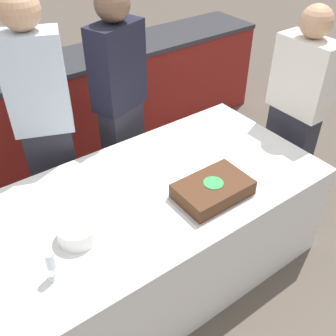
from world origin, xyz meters
name	(u,v)px	position (x,y,z in m)	size (l,w,h in m)	color
ground_plane	(153,268)	(0.00, 0.00, 0.00)	(14.00, 14.00, 0.00)	brown
back_counter	(49,116)	(0.00, 1.60, 0.46)	(4.40, 0.58, 0.92)	maroon
dining_table	(152,232)	(0.00, 0.00, 0.36)	(2.09, 1.05, 0.72)	white
cake	(213,190)	(0.26, -0.25, 0.77)	(0.46, 0.31, 0.10)	#B7B2AD
plate_stack	(78,231)	(-0.50, -0.09, 0.77)	(0.21, 0.21, 0.09)	white
wine_glass	(51,262)	(-0.69, -0.25, 0.82)	(0.07, 0.07, 0.16)	white
side_plate_near_cake	(171,174)	(0.18, 0.04, 0.72)	(0.18, 0.18, 0.00)	white
person_cutting_cake	(120,104)	(0.26, 0.75, 0.87)	(0.42, 0.31, 1.66)	#282833
person_seated_right	(296,113)	(1.26, 0.00, 0.80)	(0.21, 0.41, 1.55)	#282833
person_standing_back	(45,123)	(-0.30, 0.75, 0.91)	(0.41, 0.32, 1.72)	#282833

